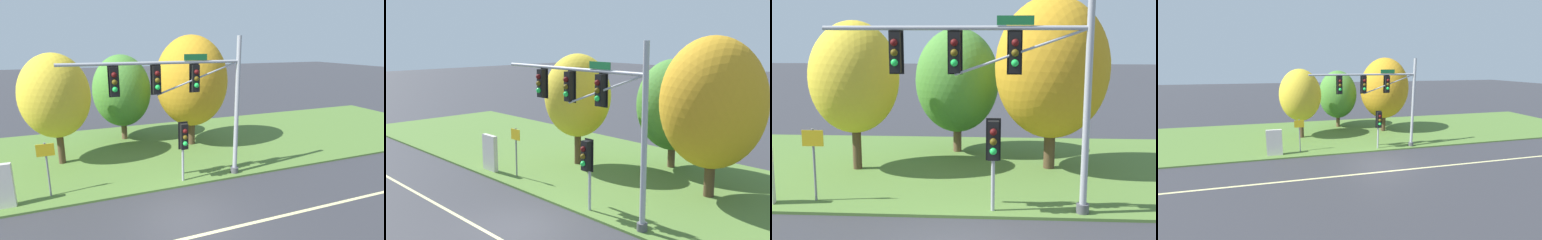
# 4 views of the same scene
# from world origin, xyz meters

# --- Properties ---
(ground_plane) EXTENTS (160.00, 160.00, 0.00)m
(ground_plane) POSITION_xyz_m (0.00, 0.00, 0.00)
(ground_plane) COLOR #333338
(lane_stripe) EXTENTS (36.00, 0.16, 0.01)m
(lane_stripe) POSITION_xyz_m (0.00, -1.20, 0.00)
(lane_stripe) COLOR beige
(lane_stripe) RESTS_ON ground
(grass_verge) EXTENTS (48.00, 11.50, 0.10)m
(grass_verge) POSITION_xyz_m (0.00, 8.25, 0.05)
(grass_verge) COLOR #517533
(grass_verge) RESTS_ON ground
(traffic_signal_mast) EXTENTS (8.25, 0.49, 6.91)m
(traffic_signal_mast) POSITION_xyz_m (1.10, 2.96, 4.54)
(traffic_signal_mast) COLOR #9EA0A5
(traffic_signal_mast) RESTS_ON grass_verge
(pedestrian_signal_near_kerb) EXTENTS (0.46, 0.55, 3.00)m
(pedestrian_signal_near_kerb) POSITION_xyz_m (0.82, 2.84, 2.26)
(pedestrian_signal_near_kerb) COLOR #9EA0A5
(pedestrian_signal_near_kerb) RESTS_ON grass_verge
(route_sign_post) EXTENTS (0.72, 0.08, 2.48)m
(route_sign_post) POSITION_xyz_m (-5.15, 3.60, 1.73)
(route_sign_post) COLOR slate
(route_sign_post) RESTS_ON grass_verge
(tree_nearest_road) EXTENTS (3.63, 3.63, 6.10)m
(tree_nearest_road) POSITION_xyz_m (-4.83, 7.52, 3.91)
(tree_nearest_road) COLOR #4C3823
(tree_nearest_road) RESTS_ON grass_verge
(tree_left_of_mast) EXTENTS (3.90, 3.90, 5.85)m
(tree_left_of_mast) POSITION_xyz_m (-0.89, 10.80, 3.50)
(tree_left_of_mast) COLOR brown
(tree_left_of_mast) RESTS_ON grass_verge
(tree_behind_signpost) EXTENTS (4.61, 4.61, 7.08)m
(tree_behind_signpost) POSITION_xyz_m (3.17, 8.11, 4.29)
(tree_behind_signpost) COLOR #4C3823
(tree_behind_signpost) RESTS_ON grass_verge
(info_kiosk) EXTENTS (1.10, 0.24, 1.90)m
(info_kiosk) POSITION_xyz_m (-6.97, 3.20, 1.04)
(info_kiosk) COLOR beige
(info_kiosk) RESTS_ON grass_verge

